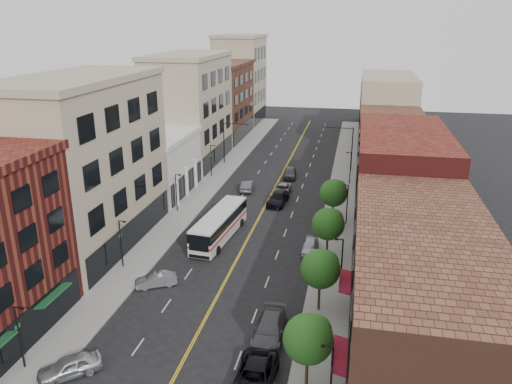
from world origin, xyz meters
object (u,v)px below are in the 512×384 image
Objects in this scene: car_angle_a at (70,366)px; car_lane_behind at (248,185)px; car_lane_a at (278,198)px; car_lane_b at (282,189)px; car_parked_far at (310,246)px; car_angle_b at (156,280)px; car_lane_c at (290,172)px; city_bus at (219,224)px; car_parked_mid at (270,329)px; car_parked_near at (255,378)px.

car_lane_behind is at bearing 134.18° from car_angle_a.
car_lane_a is 1.15× the size of car_lane_b.
car_parked_far is at bearing -63.04° from car_lane_a.
car_lane_c is at bearing 140.06° from car_angle_b.
car_lane_behind is 7.15m from car_lane_a.
city_bus is at bearing -106.22° from car_lane_a.
car_parked_far is (1.60, 16.16, -0.10)m from car_parked_mid.
car_parked_far is 0.87× the size of car_lane_c.
city_bus is 25.29m from car_parked_near.
car_parked_mid is 1.21× the size of car_lane_behind.
car_parked_near is at bearing -78.72° from car_lane_a.
car_parked_near is 22.07m from car_parked_far.
city_bus is at bearing -105.52° from car_lane_b.
car_lane_b is at bearing 79.68° from city_bus.
car_parked_near reaches higher than car_lane_a.
car_lane_a reaches higher than car_angle_b.
car_lane_a is at bearing -94.95° from car_lane_c.
car_angle_b is 0.83× the size of car_lane_behind.
car_angle_a is 15.01m from car_parked_mid.
city_bus is 13.54m from car_lane_a.
car_angle_b is at bearing -104.89° from car_lane_b.
car_lane_a is at bearing 134.27° from car_angle_b.
car_parked_far is (1.60, 22.02, -0.10)m from car_parked_near.
car_angle_b is at bearing 134.07° from car_angle_a.
car_angle_a is at bearing -174.16° from car_parked_near.
city_bus is 2.21× the size of car_lane_a.
car_parked_near is at bearing 99.24° from car_lane_behind.
car_parked_far is at bearing -72.31° from car_lane_b.
city_bus is 2.09× the size of car_parked_near.
car_parked_far is 0.76× the size of car_lane_a.
car_lane_b is (5.26, -0.40, -0.10)m from car_lane_behind.
car_parked_near is 48.79m from car_lane_c.
city_bus reaches higher than car_angle_a.
car_angle_b is 0.70× the size of car_lane_a.
city_bus reaches higher than car_lane_c.
city_bus is at bearing 137.82° from car_angle_b.
car_angle_a is 38.64m from car_lane_a.
car_angle_a is 0.78× the size of car_parked_mid.
car_lane_behind is (-0.52, 17.40, -1.04)m from city_bus.
car_parked_near reaches higher than car_lane_behind.
city_bus is 2.18× the size of car_parked_mid.
car_lane_a is (5.32, -4.78, 0.04)m from car_lane_behind.
car_parked_mid is 1.01× the size of car_lane_a.
car_parked_mid is at bearing -89.47° from car_lane_c.
car_parked_mid reaches higher than car_lane_behind.
car_lane_behind is at bearing 175.68° from car_lane_b.
car_lane_c is (-5.90, 26.58, 0.10)m from car_parked_far.
car_parked_far is at bearing 116.57° from car_lane_behind.
car_lane_b is (7.71, 28.87, 0.03)m from car_angle_b.
car_angle_a is at bearing -98.73° from car_lane_a.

